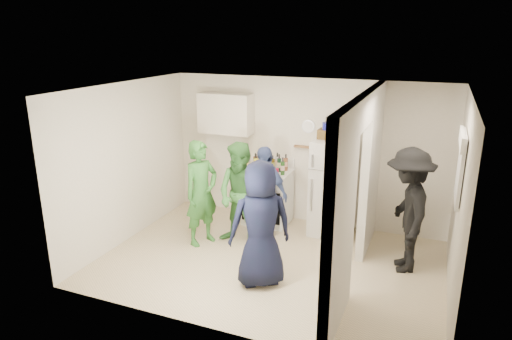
% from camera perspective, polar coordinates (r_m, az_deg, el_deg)
% --- Properties ---
extents(floor, '(4.80, 4.80, 0.00)m').
position_cam_1_polar(floor, '(6.78, 1.70, -11.44)').
color(floor, beige).
rests_on(floor, ground).
extents(wall_back, '(4.80, 0.00, 4.80)m').
position_cam_1_polar(wall_back, '(7.84, 6.13, 2.27)').
color(wall_back, silver).
rests_on(wall_back, floor).
extents(wall_front, '(4.80, 0.00, 4.80)m').
position_cam_1_polar(wall_front, '(4.83, -5.28, -7.23)').
color(wall_front, silver).
rests_on(wall_front, floor).
extents(wall_left, '(0.00, 3.40, 3.40)m').
position_cam_1_polar(wall_left, '(7.42, -15.85, 0.87)').
color(wall_left, silver).
rests_on(wall_left, floor).
extents(wall_right, '(0.00, 3.40, 3.40)m').
position_cam_1_polar(wall_right, '(5.95, 24.10, -3.97)').
color(wall_right, silver).
rests_on(wall_right, floor).
extents(ceiling, '(4.80, 4.80, 0.00)m').
position_cam_1_polar(ceiling, '(6.01, 1.91, 10.03)').
color(ceiling, white).
rests_on(ceiling, wall_back).
extents(partition_pier_back, '(0.12, 1.20, 2.50)m').
position_cam_1_polar(partition_pier_back, '(7.04, 14.17, 0.14)').
color(partition_pier_back, silver).
rests_on(partition_pier_back, floor).
extents(partition_pier_front, '(0.12, 1.20, 2.50)m').
position_cam_1_polar(partition_pier_front, '(4.99, 10.44, -6.65)').
color(partition_pier_front, silver).
rests_on(partition_pier_front, floor).
extents(partition_header, '(0.12, 1.00, 0.40)m').
position_cam_1_polar(partition_header, '(5.74, 13.30, 7.25)').
color(partition_header, silver).
rests_on(partition_header, partition_pier_back).
extents(stove, '(0.79, 0.66, 0.94)m').
position_cam_1_polar(stove, '(7.93, 1.46, -3.35)').
color(stove, white).
rests_on(stove, floor).
extents(upper_cabinet, '(0.95, 0.34, 0.70)m').
position_cam_1_polar(upper_cabinet, '(8.03, -3.81, 7.07)').
color(upper_cabinet, silver).
rests_on(upper_cabinet, wall_back).
extents(fridge, '(0.65, 0.63, 1.59)m').
position_cam_1_polar(fridge, '(7.50, 9.52, -2.20)').
color(fridge, silver).
rests_on(fridge, floor).
extents(wicker_basket, '(0.35, 0.25, 0.15)m').
position_cam_1_polar(wicker_basket, '(7.33, 9.18, 4.44)').
color(wicker_basket, brown).
rests_on(wicker_basket, fridge).
extents(blue_bowl, '(0.24, 0.24, 0.11)m').
position_cam_1_polar(blue_bowl, '(7.31, 9.22, 5.44)').
color(blue_bowl, navy).
rests_on(blue_bowl, wicker_basket).
extents(yellow_cup_stack_top, '(0.09, 0.09, 0.25)m').
position_cam_1_polar(yellow_cup_stack_top, '(7.12, 11.43, 4.35)').
color(yellow_cup_stack_top, yellow).
rests_on(yellow_cup_stack_top, fridge).
extents(wall_clock, '(0.22, 0.02, 0.22)m').
position_cam_1_polar(wall_clock, '(7.70, 6.55, 5.44)').
color(wall_clock, white).
rests_on(wall_clock, wall_back).
extents(spice_shelf, '(0.35, 0.08, 0.03)m').
position_cam_1_polar(spice_shelf, '(7.76, 6.05, 2.90)').
color(spice_shelf, olive).
rests_on(spice_shelf, wall_back).
extents(nook_window, '(0.03, 0.70, 0.80)m').
position_cam_1_polar(nook_window, '(6.02, 24.32, 0.26)').
color(nook_window, black).
rests_on(nook_window, wall_right).
extents(nook_window_frame, '(0.04, 0.76, 0.86)m').
position_cam_1_polar(nook_window_frame, '(6.02, 24.18, 0.28)').
color(nook_window_frame, white).
rests_on(nook_window_frame, wall_right).
extents(nook_valance, '(0.04, 0.82, 0.18)m').
position_cam_1_polar(nook_valance, '(5.93, 24.35, 3.54)').
color(nook_valance, white).
rests_on(nook_valance, wall_right).
extents(yellow_cup_stack_stove, '(0.09, 0.09, 0.25)m').
position_cam_1_polar(yellow_cup_stack_stove, '(7.59, 0.06, 0.45)').
color(yellow_cup_stack_stove, yellow).
rests_on(yellow_cup_stack_stove, stove).
extents(red_cup, '(0.09, 0.09, 0.12)m').
position_cam_1_polar(red_cup, '(7.51, 2.52, -0.26)').
color(red_cup, '#B10B2D').
rests_on(red_cup, stove).
extents(person_green_left, '(0.60, 0.71, 1.66)m').
position_cam_1_polar(person_green_left, '(7.10, -6.84, -2.89)').
color(person_green_left, '#34732E').
rests_on(person_green_left, floor).
extents(person_green_center, '(0.87, 0.72, 1.64)m').
position_cam_1_polar(person_green_center, '(6.99, -1.85, -3.17)').
color(person_green_center, '#367533').
rests_on(person_green_center, floor).
extents(person_denim, '(0.96, 0.64, 1.52)m').
position_cam_1_polar(person_denim, '(7.28, 1.02, -2.82)').
color(person_denim, '#3C5184').
rests_on(person_denim, floor).
extents(person_navy, '(0.98, 0.91, 1.69)m').
position_cam_1_polar(person_navy, '(5.90, 0.57, -6.80)').
color(person_navy, black).
rests_on(person_navy, floor).
extents(person_nook, '(0.89, 1.25, 1.76)m').
position_cam_1_polar(person_nook, '(6.59, 18.42, -4.82)').
color(person_nook, black).
rests_on(person_nook, floor).
extents(bottle_a, '(0.07, 0.07, 0.25)m').
position_cam_1_polar(bottle_a, '(7.95, -0.08, 1.24)').
color(bottle_a, brown).
rests_on(bottle_a, stove).
extents(bottle_b, '(0.08, 0.08, 0.30)m').
position_cam_1_polar(bottle_b, '(7.73, -0.03, 0.94)').
color(bottle_b, '#1C4F1A').
rests_on(bottle_b, stove).
extents(bottle_c, '(0.06, 0.06, 0.26)m').
position_cam_1_polar(bottle_c, '(7.88, 1.35, 1.12)').
color(bottle_c, silver).
rests_on(bottle_c, stove).
extents(bottle_d, '(0.07, 0.07, 0.32)m').
position_cam_1_polar(bottle_d, '(7.70, 1.45, 0.98)').
color(bottle_d, '#612011').
rests_on(bottle_d, stove).
extents(bottle_e, '(0.07, 0.07, 0.28)m').
position_cam_1_polar(bottle_e, '(7.88, 2.68, 1.17)').
color(bottle_e, silver).
rests_on(bottle_e, stove).
extents(bottle_f, '(0.07, 0.07, 0.31)m').
position_cam_1_polar(bottle_f, '(7.69, 2.91, 0.88)').
color(bottle_f, '#133623').
rests_on(bottle_f, stove).
extents(bottle_g, '(0.07, 0.07, 0.29)m').
position_cam_1_polar(bottle_g, '(7.77, 3.74, 0.96)').
color(bottle_g, brown).
rests_on(bottle_g, stove).
extents(bottle_h, '(0.08, 0.08, 0.30)m').
position_cam_1_polar(bottle_h, '(7.72, -1.01, 0.93)').
color(bottle_h, '#ACAEB9').
rests_on(bottle_h, stove).
extents(bottle_i, '(0.08, 0.08, 0.25)m').
position_cam_1_polar(bottle_i, '(7.83, 2.08, 0.94)').
color(bottle_i, '#5D4D10').
rests_on(bottle_i, stove).
extents(bottle_j, '(0.07, 0.07, 0.30)m').
position_cam_1_polar(bottle_j, '(7.54, 3.35, 0.49)').
color(bottle_j, '#24551D').
rests_on(bottle_j, stove).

